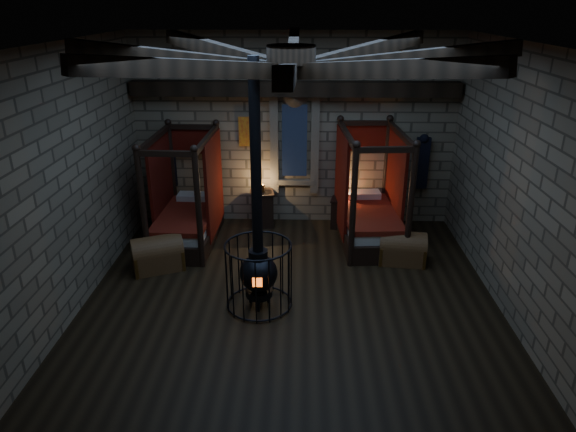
{
  "coord_description": "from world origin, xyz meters",
  "views": [
    {
      "loc": [
        0.17,
        -7.56,
        4.75
      ],
      "look_at": [
        -0.06,
        0.6,
        1.31
      ],
      "focal_mm": 32.0,
      "sensor_mm": 36.0,
      "label": 1
    }
  ],
  "objects_px": {
    "bed_right": "(368,214)",
    "trunk_left": "(158,254)",
    "trunk_right": "(402,249)",
    "bed_left": "(188,216)",
    "stove": "(259,271)"
  },
  "relations": [
    {
      "from": "bed_right",
      "to": "bed_left",
      "type": "bearing_deg",
      "value": 178.8
    },
    {
      "from": "bed_right",
      "to": "trunk_left",
      "type": "distance_m",
      "value": 4.39
    },
    {
      "from": "bed_left",
      "to": "trunk_left",
      "type": "distance_m",
      "value": 1.33
    },
    {
      "from": "bed_left",
      "to": "trunk_left",
      "type": "relative_size",
      "value": 2.13
    },
    {
      "from": "bed_right",
      "to": "trunk_right",
      "type": "relative_size",
      "value": 2.5
    },
    {
      "from": "bed_left",
      "to": "bed_right",
      "type": "relative_size",
      "value": 0.97
    },
    {
      "from": "trunk_left",
      "to": "stove",
      "type": "relative_size",
      "value": 0.27
    },
    {
      "from": "bed_right",
      "to": "trunk_left",
      "type": "xyz_separation_m",
      "value": [
        -4.14,
        -1.43,
        -0.28
      ]
    },
    {
      "from": "stove",
      "to": "trunk_left",
      "type": "bearing_deg",
      "value": 147.99
    },
    {
      "from": "bed_right",
      "to": "stove",
      "type": "bearing_deg",
      "value": -132.23
    },
    {
      "from": "bed_right",
      "to": "trunk_right",
      "type": "height_order",
      "value": "bed_right"
    },
    {
      "from": "bed_left",
      "to": "trunk_right",
      "type": "bearing_deg",
      "value": -9.49
    },
    {
      "from": "bed_left",
      "to": "bed_right",
      "type": "distance_m",
      "value": 3.82
    },
    {
      "from": "bed_right",
      "to": "trunk_right",
      "type": "bearing_deg",
      "value": -65.29
    },
    {
      "from": "bed_left",
      "to": "stove",
      "type": "xyz_separation_m",
      "value": [
        1.7,
        -2.49,
        0.09
      ]
    }
  ]
}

